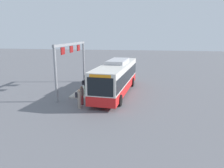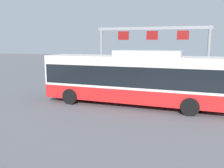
% 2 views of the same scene
% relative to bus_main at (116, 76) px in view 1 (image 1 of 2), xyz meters
% --- Properties ---
extents(ground_plane, '(120.00, 120.00, 0.00)m').
position_rel_bus_main_xyz_m(ground_plane, '(0.01, -0.00, -1.81)').
color(ground_plane, slate).
extents(platform_curb, '(10.00, 2.80, 0.16)m').
position_rel_bus_main_xyz_m(platform_curb, '(-2.42, -2.85, -1.73)').
color(platform_curb, '#B2ADA3').
rests_on(platform_curb, ground).
extents(bus_main, '(11.53, 3.34, 3.46)m').
position_rel_bus_main_xyz_m(bus_main, '(0.00, 0.00, 0.00)').
color(bus_main, red).
rests_on(bus_main, ground).
extents(person_boarding, '(0.47, 0.59, 1.67)m').
position_rel_bus_main_xyz_m(person_boarding, '(5.14, -2.36, -0.92)').
color(person_boarding, gray).
rests_on(person_boarding, ground).
extents(person_waiting_near, '(0.52, 0.60, 1.67)m').
position_rel_bus_main_xyz_m(person_waiting_near, '(4.11, -2.46, -0.92)').
color(person_waiting_near, maroon).
rests_on(person_waiting_near, ground).
extents(person_waiting_mid, '(0.36, 0.54, 1.67)m').
position_rel_bus_main_xyz_m(person_waiting_mid, '(1.35, -2.92, -0.76)').
color(person_waiting_mid, '#476B4C').
rests_on(person_waiting_mid, platform_curb).
extents(platform_sign_gantry, '(8.98, 0.24, 5.20)m').
position_rel_bus_main_xyz_m(platform_sign_gantry, '(-0.53, -4.93, 1.92)').
color(platform_sign_gantry, gray).
rests_on(platform_sign_gantry, ground).
extents(trash_bin, '(0.52, 0.52, 0.90)m').
position_rel_bus_main_xyz_m(trash_bin, '(-6.27, -2.67, -1.20)').
color(trash_bin, '#2D5133').
rests_on(trash_bin, platform_curb).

